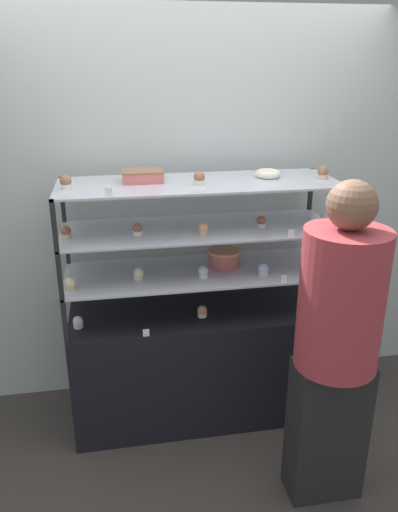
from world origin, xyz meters
TOP-DOWN VIEW (x-y plane):
  - ground_plane at (0.00, 0.00)m, footprint 20.00×20.00m
  - back_wall at (0.00, 0.42)m, footprint 8.00×0.05m
  - display_base at (0.00, 0.00)m, footprint 1.57×0.54m
  - display_riser_lower at (0.00, 0.00)m, footprint 1.57×0.54m
  - display_riser_middle at (0.00, 0.00)m, footprint 1.57×0.54m
  - display_riser_upper at (0.00, 0.00)m, footprint 1.57×0.54m
  - layer_cake_centerpiece at (0.16, 0.05)m, footprint 0.20×0.20m
  - sheet_cake_frosted at (-0.31, 0.06)m, footprint 0.23×0.16m
  - cupcake_0 at (-0.72, -0.08)m, footprint 0.06×0.06m
  - cupcake_1 at (0.01, -0.07)m, footprint 0.06×0.06m
  - cupcake_2 at (0.71, -0.06)m, footprint 0.06×0.06m
  - price_tag_0 at (-0.34, -0.25)m, footprint 0.04×0.00m
  - cupcake_3 at (-0.74, -0.14)m, footprint 0.06×0.06m
  - cupcake_4 at (-0.36, -0.06)m, footprint 0.06×0.06m
  - cupcake_5 at (0.01, -0.10)m, footprint 0.06×0.06m
  - cupcake_6 at (0.36, -0.13)m, footprint 0.06×0.06m
  - cupcake_7 at (0.74, -0.04)m, footprint 0.06×0.06m
  - price_tag_1 at (0.44, -0.25)m, footprint 0.04×0.00m
  - cupcake_8 at (-0.74, -0.05)m, footprint 0.06×0.06m
  - cupcake_9 at (-0.36, -0.07)m, footprint 0.06×0.06m
  - cupcake_10 at (-0.00, -0.13)m, footprint 0.06×0.06m
  - cupcake_11 at (0.36, -0.05)m, footprint 0.06×0.06m
  - cupcake_12 at (0.74, -0.07)m, footprint 0.06×0.06m
  - price_tag_2 at (0.47, -0.25)m, footprint 0.04×0.00m
  - cupcake_13 at (-0.72, -0.04)m, footprint 0.06×0.06m
  - cupcake_14 at (-0.01, -0.07)m, footprint 0.06×0.06m
  - cupcake_15 at (0.71, -0.04)m, footprint 0.06×0.06m
  - price_tag_3 at (-0.50, -0.25)m, footprint 0.04×0.00m
  - donut_glazed at (0.42, 0.05)m, footprint 0.15×0.15m
  - customer_figure at (0.54, -0.76)m, footprint 0.40×0.40m

SIDE VIEW (x-z plane):
  - ground_plane at x=0.00m, z-range 0.00..0.00m
  - display_base at x=0.00m, z-range 0.00..0.74m
  - price_tag_0 at x=-0.34m, z-range 0.74..0.79m
  - cupcake_0 at x=-0.72m, z-range 0.74..0.81m
  - cupcake_1 at x=0.01m, z-range 0.74..0.81m
  - cupcake_2 at x=0.71m, z-range 0.74..0.81m
  - customer_figure at x=0.54m, z-range 0.06..1.76m
  - display_riser_lower at x=0.00m, z-range 0.86..1.13m
  - price_tag_1 at x=0.44m, z-range 1.01..1.05m
  - cupcake_3 at x=-0.74m, z-range 1.01..1.08m
  - cupcake_4 at x=-0.36m, z-range 1.01..1.08m
  - cupcake_5 at x=0.01m, z-range 1.01..1.08m
  - cupcake_6 at x=0.36m, z-range 1.01..1.08m
  - cupcake_7 at x=0.74m, z-range 1.01..1.08m
  - layer_cake_centerpiece at x=0.16m, z-range 1.01..1.11m
  - display_riser_middle at x=0.00m, z-range 1.13..1.40m
  - back_wall at x=0.00m, z-range 0.00..2.60m
  - price_tag_2 at x=0.47m, z-range 1.28..1.32m
  - cupcake_8 at x=-0.74m, z-range 1.28..1.35m
  - cupcake_9 at x=-0.36m, z-range 1.28..1.35m
  - cupcake_10 at x=0.00m, z-range 1.28..1.35m
  - cupcake_11 at x=0.36m, z-range 1.28..1.35m
  - cupcake_12 at x=0.74m, z-range 1.28..1.35m
  - display_riser_upper at x=0.00m, z-range 1.40..1.67m
  - donut_glazed at x=0.42m, z-range 1.55..1.59m
  - price_tag_3 at x=-0.50m, z-range 1.55..1.59m
  - sheet_cake_frosted at x=-0.31m, z-range 1.55..1.61m
  - cupcake_13 at x=-0.72m, z-range 1.55..1.62m
  - cupcake_14 at x=-0.01m, z-range 1.55..1.62m
  - cupcake_15 at x=0.71m, z-range 1.55..1.62m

